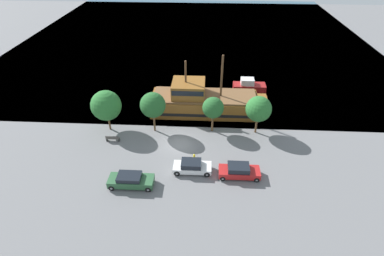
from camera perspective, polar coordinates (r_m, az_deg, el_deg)
ground_plane at (r=37.65m, az=-2.39°, el=-3.16°), size 160.00×160.00×0.00m
water_surface at (r=77.19m, az=0.61°, el=17.24°), size 80.00×80.00×0.00m
pirate_ship at (r=43.44m, az=2.10°, el=5.15°), size 16.57×5.33×8.68m
moored_boat_dockside at (r=50.57m, az=10.76°, el=7.86°), size 5.27×2.13×2.08m
parked_car_curb_front at (r=33.25m, az=8.95°, el=-8.08°), size 4.46×1.87×1.49m
parked_car_curb_mid at (r=32.46m, az=-11.58°, el=-9.72°), size 4.73×1.87×1.44m
parked_car_curb_rear at (r=33.43m, az=-0.00°, el=-7.34°), size 4.22×1.84×1.40m
fire_hydrant at (r=35.14m, az=0.42°, el=-5.48°), size 0.42×0.25×0.76m
bench_promenade_east at (r=39.23m, az=-14.89°, el=-1.93°), size 1.68×0.45×0.85m
tree_row_east at (r=39.94m, az=-16.05°, el=4.14°), size 3.91×3.91×5.63m
tree_row_mideast at (r=38.33m, az=-7.47°, el=4.35°), size 3.28×3.28×5.56m
tree_row_midwest at (r=38.23m, az=4.03°, el=3.85°), size 2.76×2.76×4.94m
tree_row_west at (r=38.74m, az=12.56°, el=3.55°), size 3.29×3.29×5.24m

